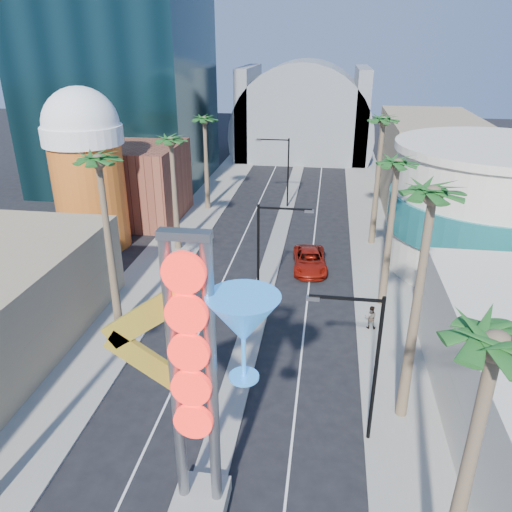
{
  "coord_description": "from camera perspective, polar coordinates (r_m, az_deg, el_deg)",
  "views": [
    {
      "loc": [
        4.47,
        -11.52,
        18.27
      ],
      "look_at": [
        0.08,
        18.38,
        4.96
      ],
      "focal_mm": 35.0,
      "sensor_mm": 36.0,
      "label": 1
    }
  ],
  "objects": [
    {
      "name": "beer_mug",
      "position": [
        47.9,
        -18.81,
        9.95
      ],
      "size": [
        7.0,
        7.0,
        14.5
      ],
      "color": "#CD621B",
      "rests_on": "ground"
    },
    {
      "name": "streetlight_2",
      "position": [
        23.8,
        12.53,
        -11.24
      ],
      "size": [
        3.45,
        0.25,
        8.0
      ],
      "color": "black",
      "rests_on": "ground"
    },
    {
      "name": "turquoise_building",
      "position": [
        45.57,
        25.32,
        4.85
      ],
      "size": [
        16.6,
        16.6,
        10.6
      ],
      "color": "beige",
      "rests_on": "ground"
    },
    {
      "name": "palm_5",
      "position": [
        23.08,
        19.31,
        4.75
      ],
      "size": [
        2.4,
        2.4,
        13.2
      ],
      "color": "brown",
      "rests_on": "ground"
    },
    {
      "name": "palm_2",
      "position": [
        44.53,
        -9.64,
        12.07
      ],
      "size": [
        2.4,
        2.4,
        11.2
      ],
      "color": "brown",
      "rests_on": "ground"
    },
    {
      "name": "neon_sign",
      "position": [
        18.53,
        -4.8,
        -12.59
      ],
      "size": [
        6.53,
        2.6,
        12.55
      ],
      "color": "gray",
      "rests_on": "ground"
    },
    {
      "name": "brick_filler_west",
      "position": [
        55.46,
        -13.76,
        8.18
      ],
      "size": [
        10.0,
        10.0,
        8.0
      ],
      "primitive_type": "cube",
      "color": "brown",
      "rests_on": "ground"
    },
    {
      "name": "red_pickup",
      "position": [
        42.68,
        6.16,
        -0.5
      ],
      "size": [
        3.24,
        6.12,
        1.64
      ],
      "primitive_type": "imported",
      "rotation": [
        0.0,
        0.0,
        0.09
      ],
      "color": "maroon",
      "rests_on": "ground"
    },
    {
      "name": "palm_3",
      "position": [
        55.89,
        -5.89,
        14.61
      ],
      "size": [
        2.4,
        2.4,
        11.2
      ],
      "color": "brown",
      "rests_on": "ground"
    },
    {
      "name": "sidewalk_east",
      "position": [
        50.21,
        13.53,
        1.84
      ],
      "size": [
        5.0,
        100.0,
        0.15
      ],
      "primitive_type": "cube",
      "color": "gray",
      "rests_on": "ground"
    },
    {
      "name": "streetlight_0",
      "position": [
        34.47,
        1.16,
        0.91
      ],
      "size": [
        3.79,
        0.25,
        8.0
      ],
      "color": "black",
      "rests_on": "ground"
    },
    {
      "name": "palm_6",
      "position": [
        34.84,
        15.77,
        9.04
      ],
      "size": [
        2.4,
        2.4,
        11.7
      ],
      "color": "brown",
      "rests_on": "ground"
    },
    {
      "name": "canopy",
      "position": [
        84.8,
        5.39,
        14.2
      ],
      "size": [
        22.0,
        16.0,
        22.0
      ],
      "color": "slate",
      "rests_on": "ground"
    },
    {
      "name": "pedestrian_b",
      "position": [
        34.66,
        12.97,
        -6.82
      ],
      "size": [
        0.85,
        0.69,
        1.66
      ],
      "primitive_type": "imported",
      "rotation": [
        0.0,
        0.0,
        3.07
      ],
      "color": "gray",
      "rests_on": "sidewalk_east"
    },
    {
      "name": "sidewalk_west",
      "position": [
        51.87,
        -7.84,
        3.01
      ],
      "size": [
        5.0,
        100.0,
        0.15
      ],
      "primitive_type": "cube",
      "color": "gray",
      "rests_on": "ground"
    },
    {
      "name": "median",
      "position": [
        52.95,
        3.01,
        3.64
      ],
      "size": [
        1.6,
        84.0,
        0.15
      ],
      "primitive_type": "cube",
      "color": "gray",
      "rests_on": "ground"
    },
    {
      "name": "palm_7",
      "position": [
        46.35,
        14.27,
        13.83
      ],
      "size": [
        2.4,
        2.4,
        12.7
      ],
      "color": "brown",
      "rests_on": "ground"
    },
    {
      "name": "palm_1",
      "position": [
        31.54,
        -17.43,
        9.04
      ],
      "size": [
        2.4,
        2.4,
        12.7
      ],
      "color": "brown",
      "rests_on": "ground"
    },
    {
      "name": "palm_4",
      "position": [
        14.68,
        25.31,
        -11.35
      ],
      "size": [
        2.4,
        2.4,
        12.2
      ],
      "color": "brown",
      "rests_on": "ground"
    },
    {
      "name": "filler_east",
      "position": [
        62.06,
        19.16,
        10.13
      ],
      "size": [
        10.0,
        20.0,
        10.0
      ],
      "primitive_type": "cube",
      "color": "#9B8464",
      "rests_on": "ground"
    },
    {
      "name": "streetlight_1",
      "position": [
        57.33,
        3.15,
        10.23
      ],
      "size": [
        3.79,
        0.25,
        8.0
      ],
      "color": "black",
      "rests_on": "ground"
    }
  ]
}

